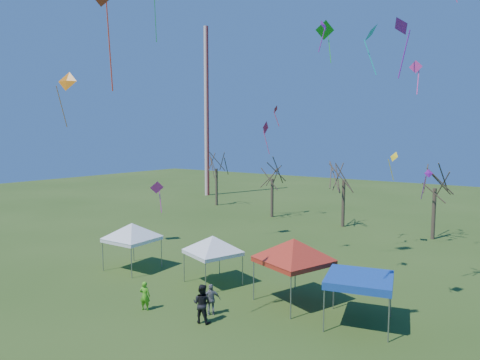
# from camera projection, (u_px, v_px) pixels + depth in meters

# --- Properties ---
(ground) EXTENTS (140.00, 140.00, 0.00)m
(ground) POSITION_uv_depth(u_px,v_px,m) (199.00, 316.00, 21.44)
(ground) COLOR #304C18
(ground) RESTS_ON ground
(radio_mast) EXTENTS (0.70, 0.70, 25.00)m
(radio_mast) POSITION_uv_depth(u_px,v_px,m) (207.00, 112.00, 63.86)
(radio_mast) COLOR silver
(radio_mast) RESTS_ON ground
(tree_0) EXTENTS (3.83, 3.83, 8.44)m
(tree_0) POSITION_uv_depth(u_px,v_px,m) (216.00, 155.00, 54.99)
(tree_0) COLOR #3D2D21
(tree_0) RESTS_ON ground
(tree_1) EXTENTS (3.42, 3.42, 7.54)m
(tree_1) POSITION_uv_depth(u_px,v_px,m) (272.00, 165.00, 47.01)
(tree_1) COLOR #3D2D21
(tree_1) RESTS_ON ground
(tree_2) EXTENTS (3.71, 3.71, 8.18)m
(tree_2) POSITION_uv_depth(u_px,v_px,m) (344.00, 164.00, 41.88)
(tree_2) COLOR #3D2D21
(tree_2) RESTS_ON ground
(tree_3) EXTENTS (3.59, 3.59, 7.91)m
(tree_3) POSITION_uv_depth(u_px,v_px,m) (436.00, 170.00, 36.76)
(tree_3) COLOR #3D2D21
(tree_3) RESTS_ON ground
(tent_white_west) EXTENTS (4.13, 4.13, 3.65)m
(tent_white_west) POSITION_uv_depth(u_px,v_px,m) (132.00, 226.00, 28.70)
(tent_white_west) COLOR gray
(tent_white_west) RESTS_ON ground
(tent_white_mid) EXTENTS (3.70, 3.70, 3.45)m
(tent_white_mid) POSITION_uv_depth(u_px,v_px,m) (213.00, 239.00, 25.81)
(tent_white_mid) COLOR gray
(tent_white_mid) RESTS_ON ground
(tent_red) EXTENTS (4.36, 4.36, 4.08)m
(tent_red) POSITION_uv_depth(u_px,v_px,m) (294.00, 243.00, 22.84)
(tent_red) COLOR gray
(tent_red) RESTS_ON ground
(tent_blue) EXTENTS (3.68, 3.68, 2.37)m
(tent_blue) POSITION_uv_depth(u_px,v_px,m) (359.00, 280.00, 20.27)
(tent_blue) COLOR gray
(tent_blue) RESTS_ON ground
(person_dark) EXTENTS (1.07, 0.93, 1.89)m
(person_dark) POSITION_uv_depth(u_px,v_px,m) (202.00, 303.00, 20.59)
(person_dark) COLOR black
(person_dark) RESTS_ON ground
(person_green) EXTENTS (0.66, 0.56, 1.52)m
(person_green) POSITION_uv_depth(u_px,v_px,m) (145.00, 296.00, 22.09)
(person_green) COLOR #51BB1E
(person_green) RESTS_ON ground
(person_grey) EXTENTS (0.96, 0.90, 1.59)m
(person_grey) POSITION_uv_depth(u_px,v_px,m) (211.00, 299.00, 21.50)
(person_grey) COLOR slate
(person_grey) RESTS_ON ground
(kite_17) EXTENTS (1.23, 1.16, 3.16)m
(kite_17) POSITION_uv_depth(u_px,v_px,m) (402.00, 27.00, 21.89)
(kite_17) COLOR purple
(kite_17) RESTS_ON ground
(kite_13) EXTENTS (0.64, 0.92, 2.24)m
(kite_13) POSITION_uv_depth(u_px,v_px,m) (276.00, 109.00, 44.51)
(kite_13) COLOR red
(kite_13) RESTS_ON ground
(kite_19) EXTENTS (0.96, 0.84, 2.33)m
(kite_19) POSITION_uv_depth(u_px,v_px,m) (394.00, 157.00, 33.61)
(kite_19) COLOR yellow
(kite_19) RESTS_ON ground
(kite_14) EXTENTS (1.68, 1.32, 4.09)m
(kite_14) POSITION_uv_depth(u_px,v_px,m) (67.00, 81.00, 31.41)
(kite_14) COLOR orange
(kite_14) RESTS_ON ground
(kite_1) EXTENTS (0.73, 0.91, 1.90)m
(kite_1) POSITION_uv_depth(u_px,v_px,m) (157.00, 188.00, 24.99)
(kite_1) COLOR #D12E99
(kite_1) RESTS_ON ground
(kite_18) EXTENTS (0.69, 0.31, 1.78)m
(kite_18) POSITION_uv_depth(u_px,v_px,m) (416.00, 68.00, 22.29)
(kite_18) COLOR #FE38AA
(kite_18) RESTS_ON ground
(kite_27) EXTENTS (0.82, 1.04, 2.21)m
(kite_27) POSITION_uv_depth(u_px,v_px,m) (370.00, 33.00, 18.72)
(kite_27) COLOR #0CADB4
(kite_27) RESTS_ON ground
(kite_2) EXTENTS (0.77, 1.47, 3.61)m
(kite_2) POSITION_uv_depth(u_px,v_px,m) (265.00, 128.00, 46.26)
(kite_2) COLOR red
(kite_2) RESTS_ON ground
(kite_24) EXTENTS (0.50, 0.85, 2.17)m
(kite_24) POSITION_uv_depth(u_px,v_px,m) (324.00, 26.00, 28.73)
(kite_24) COLOR purple
(kite_24) RESTS_ON ground
(kite_22) EXTENTS (0.91, 0.85, 2.51)m
(kite_22) POSITION_uv_depth(u_px,v_px,m) (428.00, 175.00, 34.21)
(kite_22) COLOR purple
(kite_22) RESTS_ON ground
(kite_11) EXTENTS (1.43, 1.34, 3.11)m
(kite_11) POSITION_uv_depth(u_px,v_px,m) (325.00, 30.00, 31.13)
(kite_11) COLOR green
(kite_11) RESTS_ON ground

